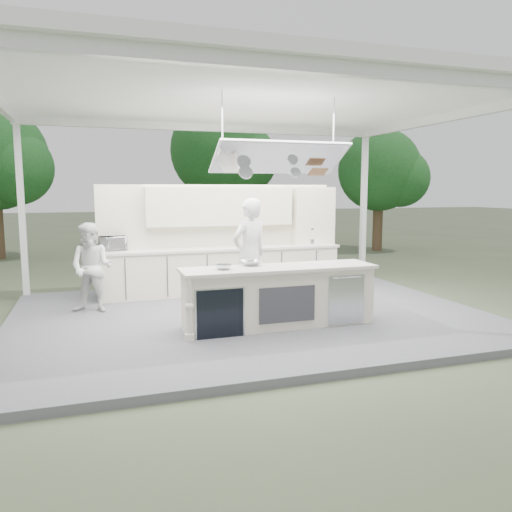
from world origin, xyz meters
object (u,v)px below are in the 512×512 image
object	(u,v)px
back_counter	(223,270)
head_chef	(249,254)
demo_island	(278,296)
sous_chef	(92,268)

from	to	relation	value
back_counter	head_chef	size ratio (longest dim) A/B	2.54
back_counter	head_chef	distance (m)	1.71
demo_island	head_chef	xyz separation A→B (m)	(-0.10, 1.19, 0.52)
head_chef	sous_chef	world-z (taller)	head_chef
head_chef	back_counter	bearing A→B (deg)	-108.71
back_counter	head_chef	world-z (taller)	head_chef
demo_island	sous_chef	world-z (taller)	sous_chef
sous_chef	head_chef	bearing A→B (deg)	8.78
demo_island	sous_chef	xyz separation A→B (m)	(-2.78, 1.89, 0.31)
back_counter	demo_island	bearing A→B (deg)	-86.37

